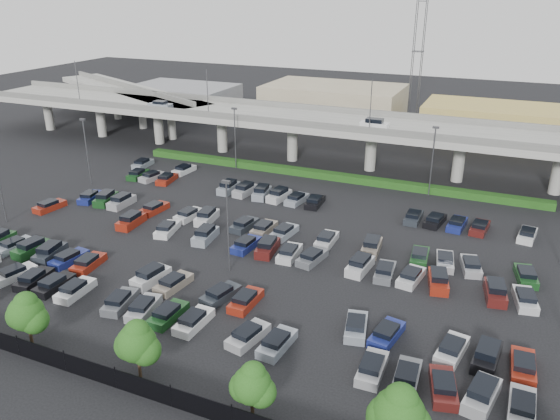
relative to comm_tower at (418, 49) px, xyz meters
name	(u,v)px	position (x,y,z in m)	size (l,w,h in m)	color
ground	(261,241)	(-4.00, -74.00, -15.61)	(280.00, 280.00, 0.00)	black
overpass	(342,126)	(-4.21, -42.01, -8.64)	(150.00, 13.00, 15.80)	gray
on_ramp	(129,93)	(-56.10, -30.95, -8.76)	(50.93, 30.13, 8.80)	gray
hedge	(328,175)	(-4.00, -49.00, -15.06)	(66.00, 1.60, 1.10)	#173C11
fence	(105,375)	(-4.05, -102.00, -14.71)	(70.00, 0.10, 2.00)	black
tree_row	(121,338)	(-3.30, -100.53, -12.09)	(65.07, 3.66, 5.94)	#332316
parked_cars	(240,249)	(-4.79, -77.92, -15.01)	(62.97, 41.62, 1.67)	gray
light_poles	(237,183)	(-8.12, -72.00, -9.37)	(66.90, 48.38, 10.30)	#444449
distant_buildings	(443,116)	(8.38, -12.19, -11.87)	(138.00, 24.00, 9.00)	gray
comm_tower	(418,49)	(0.00, 0.00, 0.00)	(2.40, 2.40, 30.00)	#444449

